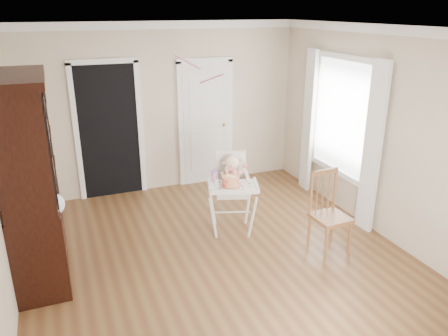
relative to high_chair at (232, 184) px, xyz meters
name	(u,v)px	position (x,y,z in m)	size (l,w,h in m)	color
floor	(220,259)	(-0.41, -0.62, -0.69)	(5.00, 5.00, 0.00)	brown
ceiling	(219,27)	(-0.41, -0.62, 2.01)	(5.00, 5.00, 0.00)	white
wall_back	(164,109)	(-0.41, 1.88, 0.66)	(4.50, 4.50, 0.00)	beige
wall_right	(381,134)	(1.84, -0.62, 0.66)	(5.00, 5.00, 0.00)	beige
crown_molding	(219,34)	(-0.41, -0.62, 1.95)	(4.50, 5.00, 0.12)	white
doorway	(109,129)	(-1.31, 1.86, 0.42)	(1.06, 0.05, 2.22)	black
closet_door	(206,125)	(0.29, 1.86, 0.34)	(0.96, 0.09, 2.13)	white
window_right	(339,125)	(1.77, 0.18, 0.60)	(0.13, 1.84, 2.30)	white
high_chair	(232,184)	(0.00, 0.00, 0.00)	(0.83, 0.94, 1.11)	white
baby	(232,173)	(0.01, 0.03, 0.15)	(0.30, 0.29, 0.46)	beige
cake	(230,181)	(-0.11, -0.23, 0.15)	(0.28, 0.28, 0.13)	silver
sippy_cup	(214,176)	(-0.24, -0.01, 0.16)	(0.08, 0.08, 0.19)	pink
china_cabinet	(31,182)	(-2.39, -0.18, 0.46)	(0.60, 1.35, 2.28)	black
dining_chair	(329,215)	(0.95, -0.89, -0.21)	(0.44, 0.44, 1.02)	brown
streamer	(188,62)	(-0.41, 0.49, 1.56)	(0.03, 0.50, 0.02)	pink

